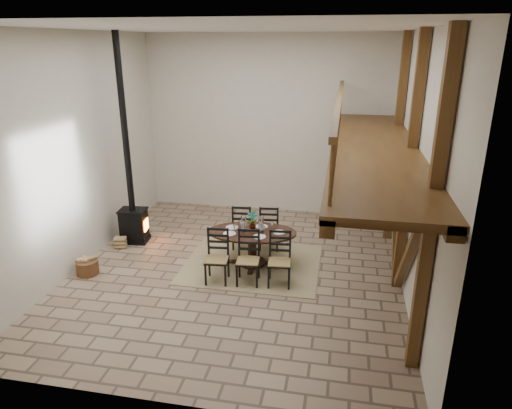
% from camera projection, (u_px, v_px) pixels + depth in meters
% --- Properties ---
extents(ground, '(8.00, 8.00, 0.00)m').
position_uv_depth(ground, '(237.00, 270.00, 10.06)').
color(ground, gray).
rests_on(ground, ground).
extents(room_shell, '(7.02, 8.02, 5.01)m').
position_uv_depth(room_shell, '(295.00, 137.00, 8.83)').
color(room_shell, beige).
rests_on(room_shell, ground).
extents(rug, '(3.00, 2.50, 0.02)m').
position_uv_depth(rug, '(252.00, 264.00, 10.33)').
color(rug, tan).
rests_on(rug, ground).
extents(dining_table, '(2.07, 2.31, 1.26)m').
position_uv_depth(dining_table, '(252.00, 249.00, 10.07)').
color(dining_table, black).
rests_on(dining_table, ground).
extents(wood_stove, '(0.70, 0.57, 5.00)m').
position_uv_depth(wood_stove, '(131.00, 199.00, 11.15)').
color(wood_stove, black).
rests_on(wood_stove, ground).
extents(log_basket, '(0.47, 0.47, 0.39)m').
position_uv_depth(log_basket, '(87.00, 266.00, 9.86)').
color(log_basket, brown).
rests_on(log_basket, ground).
extents(log_stack, '(0.32, 0.26, 0.29)m').
position_uv_depth(log_stack, '(121.00, 243.00, 11.09)').
color(log_stack, tan).
rests_on(log_stack, ground).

